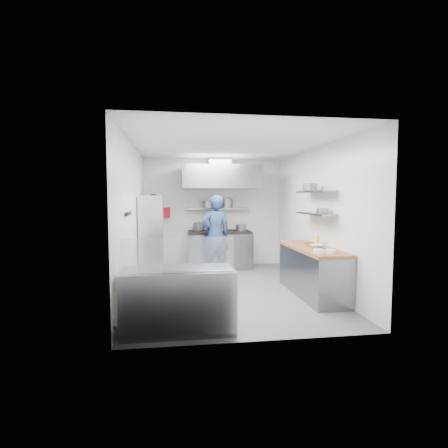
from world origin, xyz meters
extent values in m
plane|color=#4C4C4E|center=(0.00, 0.00, 0.00)|extent=(5.00, 5.00, 0.00)
plane|color=silver|center=(0.00, 0.00, 2.80)|extent=(5.00, 5.00, 0.00)
cube|color=white|center=(0.00, 2.50, 1.40)|extent=(3.60, 2.80, 0.02)
cube|color=white|center=(0.00, -2.50, 1.40)|extent=(3.60, 2.80, 0.02)
cube|color=white|center=(-1.80, 0.00, 1.40)|extent=(2.80, 5.00, 0.02)
cube|color=white|center=(1.80, 0.00, 1.40)|extent=(2.80, 5.00, 0.02)
cube|color=gray|center=(0.10, 2.10, 0.45)|extent=(1.60, 0.80, 0.90)
cube|color=black|center=(0.10, 2.10, 0.93)|extent=(1.57, 0.78, 0.06)
cylinder|color=slate|center=(-0.40, 2.33, 1.06)|extent=(0.28, 0.28, 0.20)
cylinder|color=slate|center=(0.16, 2.27, 1.08)|extent=(0.34, 0.34, 0.24)
cylinder|color=slate|center=(0.65, 2.05, 1.04)|extent=(0.26, 0.26, 0.16)
cube|color=gray|center=(0.10, 2.34, 1.52)|extent=(1.60, 0.30, 0.04)
cylinder|color=slate|center=(-0.17, 2.31, 1.63)|extent=(0.26, 0.26, 0.18)
cylinder|color=slate|center=(0.35, 2.46, 1.65)|extent=(0.30, 0.30, 0.22)
cube|color=gray|center=(0.10, 1.93, 2.30)|extent=(1.90, 1.15, 0.55)
cube|color=slate|center=(0.10, 2.15, 2.68)|extent=(0.55, 0.55, 0.24)
cube|color=red|center=(-1.25, 2.44, 1.42)|extent=(0.22, 0.10, 0.26)
imported|color=navy|center=(-0.09, 1.37, 0.93)|extent=(0.74, 0.55, 1.86)
cube|color=silver|center=(-1.53, 1.06, 0.93)|extent=(0.50, 0.90, 1.85)
cube|color=white|center=(-1.53, 1.05, 0.80)|extent=(0.18, 0.22, 0.20)
cube|color=yellow|center=(-1.53, 1.43, 1.30)|extent=(0.14, 0.18, 0.16)
cylinder|color=black|center=(-1.48, 1.20, 1.80)|extent=(0.12, 0.12, 0.18)
cube|color=black|center=(-1.78, -0.90, 1.55)|extent=(0.04, 0.55, 0.05)
cube|color=gray|center=(1.48, -0.60, 0.42)|extent=(0.62, 2.00, 0.84)
cube|color=olive|center=(1.48, -0.60, 0.87)|extent=(0.65, 2.04, 0.06)
cylinder|color=white|center=(1.47, -1.30, 0.93)|extent=(0.22, 0.22, 0.06)
cylinder|color=white|center=(1.32, -1.27, 0.93)|extent=(0.21, 0.21, 0.06)
cylinder|color=#BD7135|center=(1.50, -0.36, 0.93)|extent=(0.15, 0.15, 0.06)
cylinder|color=yellow|center=(1.66, -0.39, 0.99)|extent=(0.07, 0.07, 0.18)
imported|color=white|center=(1.51, -0.69, 0.93)|extent=(0.24, 0.24, 0.06)
cube|color=gray|center=(1.64, -0.30, 1.50)|extent=(0.30, 1.30, 0.04)
cube|color=gray|center=(1.64, -0.30, 1.92)|extent=(0.30, 1.30, 0.04)
cylinder|color=slate|center=(1.63, -0.64, 1.57)|extent=(0.22, 0.22, 0.10)
cylinder|color=slate|center=(1.55, -0.23, 2.01)|extent=(0.28, 0.28, 0.14)
cube|color=gray|center=(-1.00, -2.00, 0.42)|extent=(1.50, 0.70, 0.85)
cube|color=silver|center=(-1.00, -2.12, 1.07)|extent=(1.47, 0.19, 0.42)
camera|label=1|loc=(-1.05, -6.67, 1.82)|focal=28.00mm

